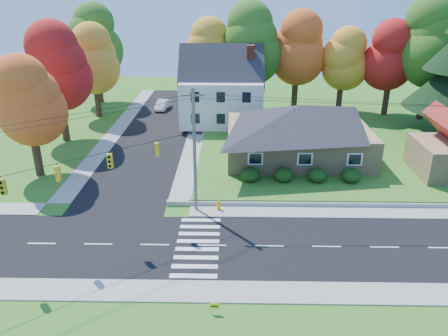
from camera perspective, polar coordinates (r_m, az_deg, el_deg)
The scene contains 23 objects.
ground at distance 30.97m, azimuth -1.60°, elevation -10.08°, with size 120.00×120.00×0.00m, color #3D7923.
road_main at distance 30.96m, azimuth -1.60°, elevation -10.07°, with size 90.00×8.00×0.02m, color black.
road_cross at distance 55.40m, azimuth -8.70°, elevation 4.95°, with size 8.00×44.00×0.02m, color black.
sidewalk_north at distance 35.24m, azimuth -1.23°, elevation -5.60°, with size 90.00×2.00×0.08m, color #9C9A90.
sidewalk_south at distance 26.89m, azimuth -2.10°, elevation -15.82°, with size 90.00×2.00×0.08m, color #9C9A90.
lawn at distance 51.13m, azimuth 14.23°, elevation 3.24°, with size 30.00×30.00×0.50m, color #3D7923.
ranch_house at distance 44.58m, azimuth 9.66°, elevation 4.84°, with size 14.60×10.60×5.40m.
colonial_house at distance 55.33m, azimuth -0.28°, elevation 10.10°, with size 10.40×8.40×9.60m.
hedge_row at distance 39.52m, azimuth 9.96°, elevation -0.89°, with size 10.70×1.70×1.27m.
traffic_infrastructure at distance 29.74m, azimuth -1.88°, elevation -0.29°, with size 38.10×10.66×10.00m.
tree_lot_0 at distance 60.64m, azimuth -2.14°, elevation 14.80°, with size 6.72×6.72×12.51m.
tree_lot_1 at distance 59.44m, azimuth 3.80°, elevation 15.87°, with size 7.84×7.84×14.60m.
tree_lot_2 at distance 61.07m, azimuth 9.58°, elevation 15.19°, with size 7.28×7.28×13.56m.
tree_lot_3 at distance 61.42m, azimuth 15.32°, elevation 13.52°, with size 6.16×6.16×11.47m.
tree_lot_4 at distance 62.10m, azimuth 21.13°, elevation 13.53°, with size 6.72×6.72×12.51m.
tree_lot_5 at distance 61.48m, azimuth 25.62°, elevation 14.63°, with size 8.40×8.40×15.64m.
tree_west_0 at distance 43.25m, azimuth -24.29°, elevation 7.93°, with size 6.16×6.16×11.47m.
tree_west_1 at distance 52.37m, azimuth -21.09°, elevation 12.21°, with size 7.28×7.28×13.56m.
tree_west_2 at distance 61.44m, azimuth -16.76°, elevation 13.52°, with size 6.72×6.72×12.51m.
tree_west_3 at distance 69.44m, azimuth -16.57°, elevation 15.62°, with size 7.84×7.84×14.60m.
white_car at distance 64.51m, azimuth -8.05°, elevation 8.19°, with size 1.44×4.12×1.36m, color white.
fire_hydrant at distance 35.22m, azimuth -0.71°, elevation -4.94°, with size 0.49×0.38×0.85m.
yard_sign at distance 25.22m, azimuth -1.26°, elevation -17.62°, with size 0.53×0.05×0.67m.
Camera 1 is at (1.35, -25.94, 16.86)m, focal length 35.00 mm.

